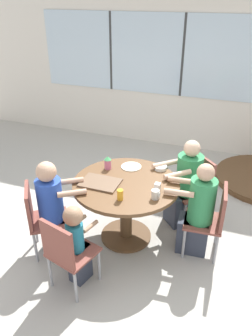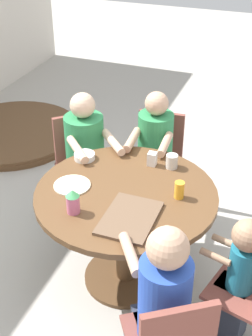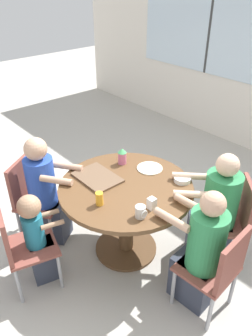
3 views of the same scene
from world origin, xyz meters
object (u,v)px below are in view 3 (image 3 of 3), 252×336
person_man_teal_shirt (46,194)px  person_toddler (38,239)px  bowl_white_shallow (182,179)px  chair_for_man_blue_shirt (233,216)px  person_man_blue_shirt (215,214)px  chair_for_woman_green_shirt (219,267)px  milk_carton_small (152,203)px  person_woman_green_shirt (200,255)px  chair_for_man_teal_shirt (31,194)px  sippy_cup (122,156)px  chair_for_toddler (19,242)px  coffee_mug (141,212)px  juice_glass (99,199)px

person_man_teal_shirt → person_toddler: 0.56m
person_toddler → bowl_white_shallow: person_toddler is taller
chair_for_man_blue_shirt → person_man_teal_shirt: size_ratio=0.75×
person_man_blue_shirt → bowl_white_shallow: size_ratio=7.50×
chair_for_woman_green_shirt → milk_carton_small: milk_carton_small is taller
person_woman_green_shirt → milk_carton_small: size_ratio=11.52×
person_woman_green_shirt → chair_for_woman_green_shirt: bearing=-90.0°
chair_for_woman_green_shirt → person_woman_green_shirt: bearing=90.0°
chair_for_man_teal_shirt → sippy_cup: bearing=113.2°
chair_for_toddler → person_woman_green_shirt: (1.06, 0.99, 0.01)m
person_man_teal_shirt → bowl_white_shallow: size_ratio=7.52×
person_man_blue_shirt → milk_carton_small: size_ratio=11.58×
person_toddler → coffee_mug: size_ratio=9.25×
person_woman_green_shirt → person_toddler: 1.32m
person_toddler → milk_carton_small: 1.00m
bowl_white_shallow → coffee_mug: bearing=-79.9°
chair_for_man_teal_shirt → chair_for_toddler: bearing=20.2°
chair_for_man_teal_shirt → person_toddler: size_ratio=0.92×
chair_for_woman_green_shirt → person_woman_green_shirt: 0.16m
person_woman_green_shirt → milk_carton_small: person_woman_green_shirt is taller
person_man_teal_shirt → milk_carton_small: bearing=76.8°
person_man_blue_shirt → person_man_teal_shirt: 1.59m
chair_for_woman_green_shirt → chair_for_man_blue_shirt: (-0.26, 0.59, 0.00)m
sippy_cup → person_man_blue_shirt: bearing=20.4°
coffee_mug → person_woman_green_shirt: bearing=31.6°
chair_for_woman_green_shirt → person_man_blue_shirt: 0.61m
person_toddler → chair_for_woman_green_shirt: bearing=51.5°
chair_for_man_blue_shirt → chair_for_toddler: 1.86m
person_man_blue_shirt → chair_for_woman_green_shirt: bearing=175.0°
chair_for_toddler → sippy_cup: bearing=108.1°
person_man_blue_shirt → milk_carton_small: bearing=117.4°
chair_for_toddler → sippy_cup: size_ratio=5.21×
chair_for_man_blue_shirt → person_woman_green_shirt: person_woman_green_shirt is taller
person_woman_green_shirt → bowl_white_shallow: size_ratio=7.46×
person_man_blue_shirt → coffee_mug: 0.83m
milk_carton_small → person_man_blue_shirt: bearing=71.1°
sippy_cup → milk_carton_small: 0.73m
chair_for_man_teal_shirt → person_toddler: (0.58, -0.24, -0.03)m
chair_for_man_teal_shirt → coffee_mug: (1.19, 0.35, 0.32)m
person_man_blue_shirt → sippy_cup: person_man_blue_shirt is taller
person_man_blue_shirt → milk_carton_small: 0.71m
chair_for_man_teal_shirt → person_man_blue_shirt: person_man_blue_shirt is taller
person_man_blue_shirt → milk_carton_small: (-0.21, -0.61, 0.31)m
person_toddler → bowl_white_shallow: 1.34m
person_man_blue_shirt → sippy_cup: size_ratio=6.90×
person_woman_green_shirt → coffee_mug: size_ratio=11.26×
chair_for_toddler → milk_carton_small: (0.63, 0.87, 0.31)m
chair_for_man_teal_shirt → juice_glass: size_ratio=7.41×
chair_for_man_teal_shirt → coffee_mug: coffee_mug is taller
chair_for_woman_green_shirt → coffee_mug: size_ratio=8.55×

